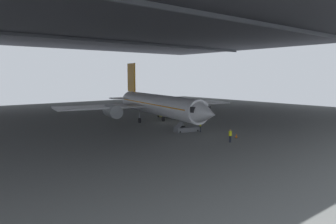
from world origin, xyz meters
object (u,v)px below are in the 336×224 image
(boarding_stairs, at_px, (187,127))
(crew_worker_by_stairs, at_px, (200,125))
(airplane_main, at_px, (156,105))
(baggage_tug, at_px, (163,115))
(crew_worker_near_nose, at_px, (230,135))
(traffic_cone_orange, at_px, (236,136))

(boarding_stairs, height_order, crew_worker_by_stairs, boarding_stairs)
(airplane_main, height_order, baggage_tug, airplane_main)
(airplane_main, relative_size, boarding_stairs, 7.57)
(crew_worker_near_nose, bearing_deg, traffic_cone_orange, 25.38)
(crew_worker_by_stairs, distance_m, traffic_cone_orange, 6.35)
(airplane_main, relative_size, crew_worker_near_nose, 20.45)
(boarding_stairs, distance_m, baggage_tug, 17.05)
(crew_worker_near_nose, relative_size, traffic_cone_orange, 2.80)
(baggage_tug, bearing_deg, airplane_main, -136.57)
(crew_worker_by_stairs, bearing_deg, airplane_main, 88.95)
(traffic_cone_orange, bearing_deg, crew_worker_near_nose, -154.62)
(boarding_stairs, height_order, traffic_cone_orange, boarding_stairs)
(airplane_main, xyz_separation_m, crew_worker_by_stairs, (-0.20, -11.13, -2.33))
(airplane_main, bearing_deg, boarding_stairs, -98.40)
(crew_worker_near_nose, xyz_separation_m, crew_worker_by_stairs, (2.39, 7.68, 0.05))
(boarding_stairs, xyz_separation_m, baggage_tug, (7.52, 15.30, -0.19))
(crew_worker_by_stairs, height_order, traffic_cone_orange, crew_worker_by_stairs)
(crew_worker_near_nose, relative_size, baggage_tug, 0.73)
(crew_worker_by_stairs, distance_m, baggage_tug, 18.07)
(crew_worker_by_stairs, height_order, baggage_tug, crew_worker_by_stairs)
(airplane_main, xyz_separation_m, boarding_stairs, (-1.40, -9.51, -2.62))
(boarding_stairs, bearing_deg, traffic_cone_orange, -77.36)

